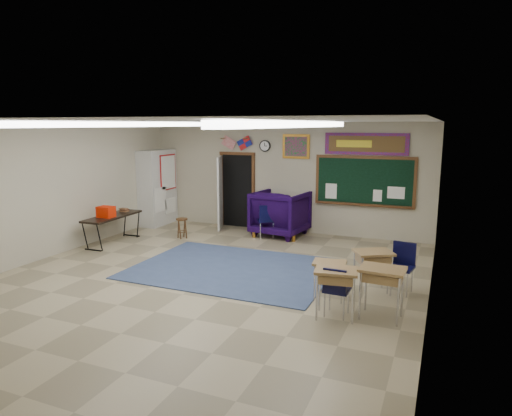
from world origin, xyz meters
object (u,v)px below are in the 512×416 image
at_px(student_desk_front_right, 373,270).
at_px(folding_table, 113,228).
at_px(wooden_stool, 182,228).
at_px(student_desk_front_left, 329,278).
at_px(wingback_armchair, 280,213).

xyz_separation_m(student_desk_front_right, folding_table, (-6.52, 0.98, -0.04)).
bearing_deg(wooden_stool, student_desk_front_right, -21.79).
bearing_deg(folding_table, student_desk_front_right, -10.59).
relative_size(student_desk_front_right, folding_table, 0.46).
distance_m(student_desk_front_right, folding_table, 6.60).
height_order(student_desk_front_left, wooden_stool, student_desk_front_left).
xyz_separation_m(wingback_armchair, folding_table, (-3.58, -2.41, -0.21)).
relative_size(student_desk_front_left, wooden_stool, 1.25).
xyz_separation_m(wingback_armchair, student_desk_front_left, (2.31, -3.97, -0.23)).
bearing_deg(student_desk_front_left, wingback_armchair, 113.28).
bearing_deg(wooden_stool, student_desk_front_left, -30.18).
bearing_deg(wingback_armchair, student_desk_front_left, 127.52).
bearing_deg(wooden_stool, folding_table, -140.59).
relative_size(student_desk_front_right, wooden_stool, 1.49).
bearing_deg(folding_table, wooden_stool, 37.36).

